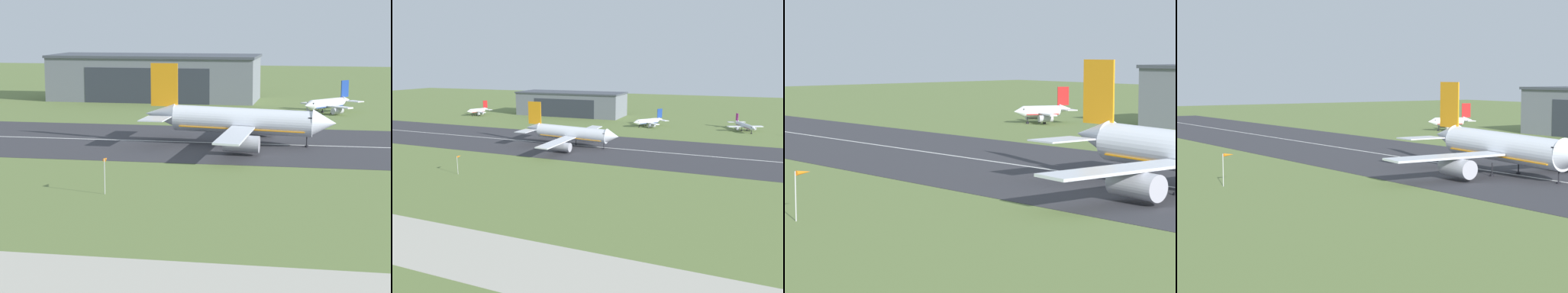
% 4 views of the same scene
% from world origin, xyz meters
% --- Properties ---
extents(ground_plane, '(728.31, 728.31, 0.00)m').
position_xyz_m(ground_plane, '(0.00, 60.35, 0.00)').
color(ground_plane, olive).
extents(runway_strip, '(488.31, 53.16, 0.06)m').
position_xyz_m(runway_strip, '(0.00, 120.71, 0.03)').
color(runway_strip, '#333338').
rests_on(runway_strip, ground_plane).
extents(runway_centreline, '(439.48, 0.70, 0.01)m').
position_xyz_m(runway_centreline, '(0.00, 120.71, 0.07)').
color(runway_centreline, silver).
rests_on(runway_centreline, runway_strip).
extents(airplane_parked_east, '(19.15, 17.70, 9.93)m').
position_xyz_m(airplane_parked_east, '(-92.55, 187.22, 3.25)').
color(airplane_parked_east, silver).
rests_on(airplane_parked_east, ground_plane).
extents(windsock_pole, '(0.81, 2.25, 5.99)m').
position_xyz_m(windsock_pole, '(-6.72, 66.34, 5.32)').
color(windsock_pole, '#B7B7BC').
rests_on(windsock_pole, ground_plane).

